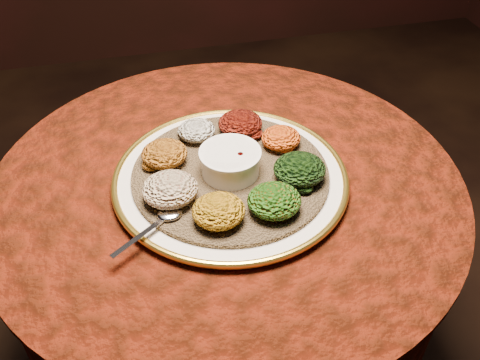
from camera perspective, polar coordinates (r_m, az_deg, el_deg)
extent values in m
cylinder|color=black|center=(1.37, -1.19, -12.34)|extent=(0.12, 0.12, 0.68)
cylinder|color=black|center=(1.11, -1.44, -1.12)|extent=(0.80, 0.80, 0.04)
cylinder|color=#491106|center=(1.21, -1.33, -6.23)|extent=(0.93, 0.93, 0.34)
cylinder|color=#491106|center=(1.09, -1.47, -0.06)|extent=(0.96, 0.96, 0.01)
cylinder|color=white|center=(1.07, -1.02, 0.09)|extent=(0.48, 0.48, 0.02)
torus|color=gold|center=(1.06, -1.03, 0.38)|extent=(0.47, 0.47, 0.01)
cylinder|color=olive|center=(1.06, -1.03, 0.66)|extent=(0.50, 0.50, 0.01)
cylinder|color=white|center=(1.04, -1.05, 1.93)|extent=(0.11, 0.11, 0.05)
cylinder|color=white|center=(1.02, -1.07, 2.91)|extent=(0.12, 0.12, 0.01)
cylinder|color=#4E0B03|center=(1.03, -1.06, 2.59)|extent=(0.10, 0.10, 0.01)
ellipsoid|color=silver|center=(0.97, -7.53, -3.65)|extent=(0.05, 0.03, 0.01)
cube|color=silver|center=(0.94, -10.63, -5.93)|extent=(0.11, 0.08, 0.00)
ellipsoid|color=silver|center=(1.14, -4.66, 5.29)|extent=(0.08, 0.08, 0.04)
ellipsoid|color=black|center=(1.15, 0.03, 6.05)|extent=(0.10, 0.09, 0.05)
ellipsoid|color=#AE760E|center=(1.11, 4.39, 4.49)|extent=(0.08, 0.08, 0.04)
ellipsoid|color=black|center=(1.03, 6.38, 1.15)|extent=(0.10, 0.10, 0.05)
ellipsoid|color=#963509|center=(0.96, 3.67, -2.22)|extent=(0.10, 0.09, 0.05)
ellipsoid|color=#B87710|center=(0.94, -2.30, -3.31)|extent=(0.10, 0.09, 0.05)
ellipsoid|color=#750907|center=(0.99, -7.48, -0.98)|extent=(0.10, 0.10, 0.05)
ellipsoid|color=#A35C13|center=(1.07, -8.07, 2.80)|extent=(0.09, 0.09, 0.04)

